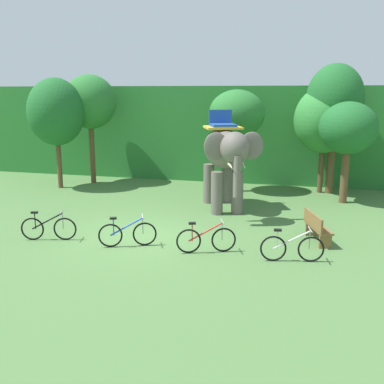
% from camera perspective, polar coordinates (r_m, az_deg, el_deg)
% --- Properties ---
extents(ground_plane, '(80.00, 80.00, 0.00)m').
position_cam_1_polar(ground_plane, '(14.34, -6.31, -5.62)').
color(ground_plane, '#4C753D').
extents(foliage_hedge, '(36.00, 6.00, 4.74)m').
position_cam_1_polar(foliage_hedge, '(25.46, 3.34, 7.85)').
color(foliage_hedge, '#28702D').
rests_on(foliage_hedge, ground).
extents(tree_far_left, '(2.58, 2.58, 5.10)m').
position_cam_1_polar(tree_far_left, '(21.90, -16.84, 9.65)').
color(tree_far_left, brown).
rests_on(tree_far_left, ground).
extents(tree_center_right, '(2.57, 2.57, 5.28)m').
position_cam_1_polar(tree_center_right, '(22.73, -12.81, 11.01)').
color(tree_center_right, brown).
rests_on(tree_center_right, ground).
extents(tree_center_left, '(2.47, 2.47, 4.56)m').
position_cam_1_polar(tree_center_left, '(20.31, 5.69, 9.74)').
color(tree_center_left, brown).
rests_on(tree_center_left, ground).
extents(tree_right, '(2.59, 2.59, 4.71)m').
position_cam_1_polar(tree_right, '(20.78, 16.35, 8.72)').
color(tree_right, brown).
rests_on(tree_right, ground).
extents(tree_left, '(2.45, 2.45, 5.67)m').
position_cam_1_polar(tree_left, '(20.77, 17.64, 11.05)').
color(tree_left, brown).
rests_on(tree_left, ground).
extents(tree_far_right, '(2.29, 2.29, 4.09)m').
position_cam_1_polar(tree_far_right, '(19.11, 19.15, 7.56)').
color(tree_far_right, brown).
rests_on(tree_far_right, ground).
extents(elephant, '(2.88, 4.20, 3.78)m').
position_cam_1_polar(elephant, '(17.03, 4.16, 4.92)').
color(elephant, '#665E56').
rests_on(elephant, ground).
extents(bike_black, '(1.67, 0.60, 0.92)m').
position_cam_1_polar(bike_black, '(14.51, -17.71, -4.35)').
color(bike_black, black).
rests_on(bike_black, ground).
extents(bike_blue, '(1.60, 0.77, 0.92)m').
position_cam_1_polar(bike_blue, '(13.41, -8.17, -5.25)').
color(bike_blue, black).
rests_on(bike_blue, ground).
extents(bike_red, '(1.61, 0.74, 0.92)m').
position_cam_1_polar(bike_red, '(12.78, 1.79, -6.02)').
color(bike_red, black).
rests_on(bike_red, ground).
extents(bike_white, '(1.69, 0.54, 0.92)m').
position_cam_1_polar(bike_white, '(12.41, 12.53, -6.91)').
color(bike_white, black).
rests_on(bike_white, ground).
extents(wooden_bench, '(0.88, 1.55, 0.89)m').
position_cam_1_polar(wooden_bench, '(14.15, 15.46, -4.23)').
color(wooden_bench, brown).
rests_on(wooden_bench, ground).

